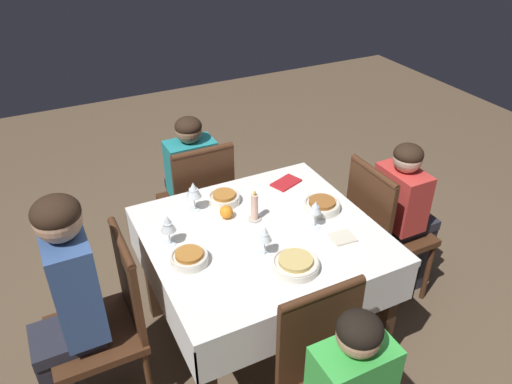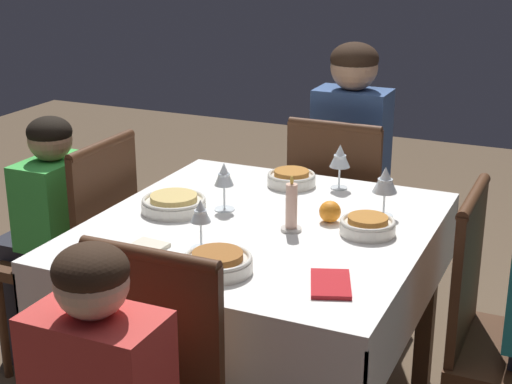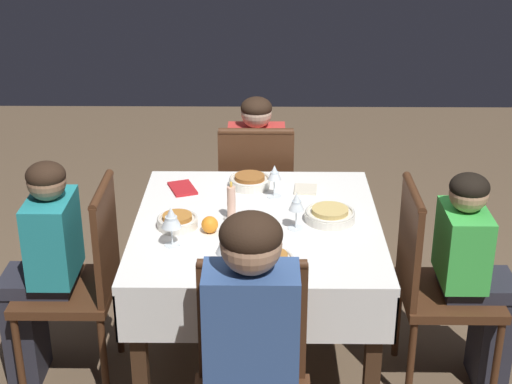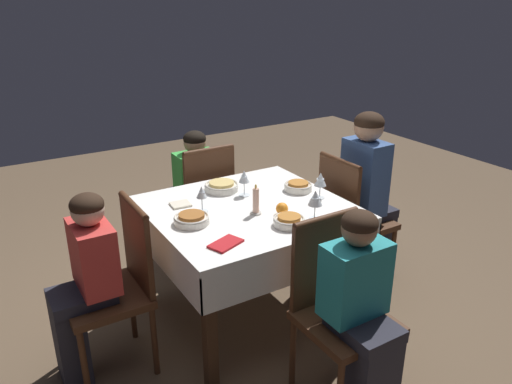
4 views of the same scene
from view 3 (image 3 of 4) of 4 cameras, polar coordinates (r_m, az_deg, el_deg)
ground_plane at (r=3.70m, az=0.08°, el=-12.64°), size 8.00×8.00×0.00m
dining_table at (r=3.36m, az=0.09°, el=-3.63°), size 1.11×1.04×0.75m
chair_east at (r=2.76m, az=-0.30°, el=-13.77°), size 0.41×0.41×0.93m
chair_south at (r=3.46m, az=-12.57°, el=-5.96°), size 0.41×0.41×0.93m
chair_west at (r=4.13m, az=0.01°, el=-0.32°), size 0.41×0.41×0.93m
chair_north at (r=3.44m, az=12.82°, el=-6.20°), size 0.41×0.41×0.93m
person_adult_denim at (r=2.53m, az=-0.37°, el=-12.83°), size 0.34×0.30×1.20m
person_child_teal at (r=3.48m, az=-15.35°, el=-5.08°), size 0.30×0.33×1.03m
person_child_red at (r=4.26m, az=0.04°, el=1.21°), size 0.33×0.30×1.02m
person_child_green at (r=3.46m, az=15.64°, el=-5.62°), size 0.30×0.33×1.00m
bowl_east at (r=2.94m, az=1.09°, el=-5.02°), size 0.17×0.17×0.06m
wine_glass_east at (r=2.87m, az=-2.25°, el=-3.82°), size 0.07×0.07×0.16m
bowl_south at (r=3.27m, az=-5.73°, el=-2.11°), size 0.17×0.17×0.06m
wine_glass_south at (r=3.08m, az=-6.19°, el=-1.92°), size 0.08×0.08×0.17m
bowl_west at (r=3.64m, az=-0.46°, el=0.81°), size 0.19×0.19×0.06m
wine_glass_west at (r=3.50m, az=1.35°, el=1.30°), size 0.07×0.07×0.15m
bowl_north at (r=3.32m, az=5.40°, el=-1.65°), size 0.21×0.21×0.06m
wine_glass_north at (r=3.20m, az=2.96°, el=-0.82°), size 0.07×0.07×0.16m
candle_centerpiece at (r=3.30m, az=-1.80°, el=-0.96°), size 0.06×0.06×0.18m
orange_fruit at (r=3.21m, az=-3.38°, el=-2.38°), size 0.07×0.07×0.07m
napkin_red_folded at (r=3.63m, az=-5.37°, el=0.27°), size 0.19×0.15×0.01m
napkin_spare_side at (r=3.61m, az=3.63°, el=0.19°), size 0.12×0.11×0.01m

